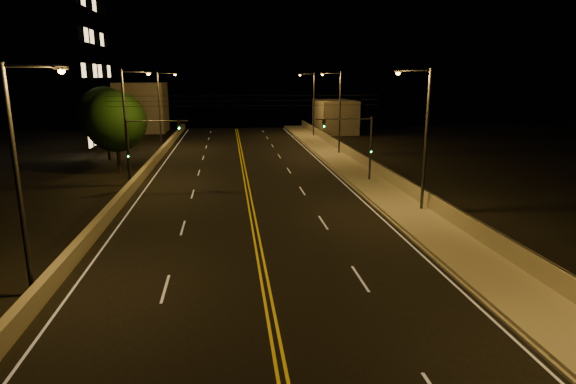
{
  "coord_description": "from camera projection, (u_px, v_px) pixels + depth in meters",
  "views": [
    {
      "loc": [
        -1.48,
        -10.02,
        9.29
      ],
      "look_at": [
        2.0,
        18.0,
        2.5
      ],
      "focal_mm": 30.0,
      "sensor_mm": 36.0,
      "label": 1
    }
  ],
  "objects": [
    {
      "name": "distant_building_left",
      "position": [
        142.0,
        107.0,
        81.95
      ],
      "size": [
        8.0,
        8.0,
        8.31
      ],
      "primitive_type": "cube",
      "color": "gray",
      "rests_on": "ground"
    },
    {
      "name": "parapet_wall",
      "position": [
        437.0,
        205.0,
        32.62
      ],
      "size": [
        0.3,
        120.0,
        1.0
      ],
      "primitive_type": "cube",
      "color": "#9F9985",
      "rests_on": "sidewalk"
    },
    {
      "name": "streetlight_1",
      "position": [
        423.0,
        132.0,
        32.39
      ],
      "size": [
        2.55,
        0.28,
        9.84
      ],
      "color": "#2D2D33",
      "rests_on": "ground"
    },
    {
      "name": "sidewalk",
      "position": [
        413.0,
        215.0,
        32.58
      ],
      "size": [
        3.6,
        120.0,
        0.3
      ],
      "primitive_type": "cube",
      "color": "gray",
      "rests_on": "ground"
    },
    {
      "name": "traffic_signal_right",
      "position": [
        360.0,
        141.0,
        42.31
      ],
      "size": [
        5.11,
        0.31,
        5.9
      ],
      "color": "#2D2D33",
      "rests_on": "ground"
    },
    {
      "name": "parapet_rail",
      "position": [
        438.0,
        197.0,
        32.5
      ],
      "size": [
        0.06,
        120.0,
        0.06
      ],
      "primitive_type": "cylinder",
      "rotation": [
        1.57,
        0.0,
        0.0
      ],
      "color": "black",
      "rests_on": "parapet_wall"
    },
    {
      "name": "jersey_barrier",
      "position": [
        102.0,
        222.0,
        30.07
      ],
      "size": [
        0.45,
        120.0,
        0.91
      ],
      "primitive_type": "cube",
      "color": "#9F9985",
      "rests_on": "ground"
    },
    {
      "name": "streetlight_2",
      "position": [
        338.0,
        108.0,
        57.14
      ],
      "size": [
        2.55,
        0.28,
        9.84
      ],
      "color": "#2D2D33",
      "rests_on": "ground"
    },
    {
      "name": "tree_0",
      "position": [
        116.0,
        121.0,
        46.68
      ],
      "size": [
        5.93,
        5.93,
        8.03
      ],
      "color": "black",
      "rests_on": "ground"
    },
    {
      "name": "distant_building_right",
      "position": [
        335.0,
        117.0,
        81.23
      ],
      "size": [
        6.0,
        10.0,
        5.42
      ],
      "primitive_type": "cube",
      "color": "gray",
      "rests_on": "ground"
    },
    {
      "name": "curb",
      "position": [
        386.0,
        217.0,
        32.37
      ],
      "size": [
        0.14,
        120.0,
        0.15
      ],
      "primitive_type": "cube",
      "color": "gray",
      "rests_on": "ground"
    },
    {
      "name": "streetlight_6",
      "position": [
        161.0,
        106.0,
        61.71
      ],
      "size": [
        2.55,
        0.28,
        9.84
      ],
      "color": "#2D2D33",
      "rests_on": "ground"
    },
    {
      "name": "road",
      "position": [
        254.0,
        223.0,
        31.32
      ],
      "size": [
        18.0,
        120.0,
        0.02
      ],
      "primitive_type": "cube",
      "color": "black",
      "rests_on": "ground"
    },
    {
      "name": "tree_1",
      "position": [
        106.0,
        114.0,
        54.1
      ],
      "size": [
        6.08,
        6.08,
        8.24
      ],
      "color": "black",
      "rests_on": "ground"
    },
    {
      "name": "lane_markings",
      "position": [
        254.0,
        223.0,
        31.24
      ],
      "size": [
        17.32,
        116.0,
        0.0
      ],
      "color": "silver",
      "rests_on": "road"
    },
    {
      "name": "overhead_wires",
      "position": [
        246.0,
        101.0,
        38.75
      ],
      "size": [
        22.0,
        0.03,
        0.83
      ],
      "color": "black"
    },
    {
      "name": "streetlight_5",
      "position": [
        128.0,
        120.0,
        41.05
      ],
      "size": [
        2.55,
        0.28,
        9.84
      ],
      "color": "#2D2D33",
      "rests_on": "ground"
    },
    {
      "name": "streetlight_3",
      "position": [
        312.0,
        101.0,
        74.22
      ],
      "size": [
        2.55,
        0.28,
        9.84
      ],
      "color": "#2D2D33",
      "rests_on": "ground"
    },
    {
      "name": "streetlight_4",
      "position": [
        22.0,
        168.0,
        19.78
      ],
      "size": [
        2.55,
        0.28,
        9.84
      ],
      "color": "#2D2D33",
      "rests_on": "ground"
    },
    {
      "name": "traffic_signal_left",
      "position": [
        141.0,
        145.0,
        40.06
      ],
      "size": [
        5.11,
        0.31,
        5.9
      ],
      "color": "#2D2D33",
      "rests_on": "ground"
    }
  ]
}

